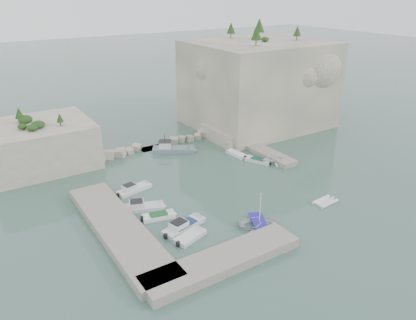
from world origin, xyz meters
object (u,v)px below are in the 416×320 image
motorboat_d (184,228)px  tender_east_c (237,156)px  tender_east_a (272,163)px  tender_east_b (258,162)px  rowboat (259,226)px  work_boat (174,152)px  motorboat_a (134,191)px  motorboat_b (143,209)px  tender_east_d (236,148)px  motorboat_c (159,218)px  motorboat_e (190,238)px  inflatable_dinghy (325,203)px

motorboat_d → tender_east_c: size_ratio=1.41×
motorboat_d → tender_east_a: (21.93, 9.07, 0.00)m
tender_east_b → tender_east_c: same height
tender_east_b → motorboat_d: bearing=92.2°
rowboat → work_boat: 27.03m
motorboat_a → tender_east_a: (23.20, -3.19, 0.00)m
tender_east_b → tender_east_c: 4.35m
motorboat_d → tender_east_c: motorboat_d is taller
motorboat_b → tender_east_d: tender_east_d is taller
motorboat_c → work_boat: bearing=69.5°
motorboat_a → motorboat_e: bearing=-99.5°
motorboat_c → inflatable_dinghy: bearing=-10.1°
motorboat_c → motorboat_e: same height
tender_east_a → motorboat_a: bearing=101.8°
motorboat_c → rowboat: size_ratio=0.88×
motorboat_d → work_boat: size_ratio=0.80×
tender_east_c → tender_east_b: bearing=-167.3°
motorboat_c → rowboat: bearing=-28.3°
motorboat_b → tender_east_a: tender_east_a is taller
motorboat_e → tender_east_b: 24.61m
motorboat_c → tender_east_a: 24.09m
tender_east_c → work_boat: work_boat is taller
motorboat_a → work_boat: (11.81, 10.15, 0.00)m
tender_east_a → inflatable_dinghy: bearing=-171.8°
inflatable_dinghy → motorboat_e: bearing=168.5°
motorboat_a → motorboat_c: bearing=-104.6°
motorboat_e → tender_east_a: bearing=8.7°
motorboat_a → tender_east_c: size_ratio=1.26×
motorboat_e → tender_east_d: bearing=25.2°
motorboat_e → tender_east_a: size_ratio=1.16×
motorboat_a → inflatable_dinghy: (20.40, -17.13, 0.00)m
motorboat_d → tender_east_c: (18.95, 14.99, 0.00)m
motorboat_b → motorboat_c: size_ratio=1.33×
motorboat_d → motorboat_e: motorboat_d is taller
motorboat_a → motorboat_e: motorboat_a is taller
motorboat_e → inflatable_dinghy: size_ratio=1.19×
motorboat_b → inflatable_dinghy: size_ratio=1.62×
motorboat_a → motorboat_b: (-1.04, -5.43, 0.00)m
motorboat_b → tender_east_b: 22.97m
motorboat_d → tender_east_a: size_ratio=1.69×
motorboat_d → motorboat_e: size_ratio=1.46×
inflatable_dinghy → motorboat_d: bearing=161.7°
motorboat_e → tender_east_c: (19.45, 17.29, 0.00)m
work_boat → tender_east_d: bearing=7.8°
tender_east_b → tender_east_d: 7.17m
motorboat_a → motorboat_e: size_ratio=1.30×
tender_east_b → work_boat: size_ratio=0.58×
inflatable_dinghy → tender_east_d: (1.85, 22.87, 0.00)m
tender_east_b → motorboat_a: bearing=60.3°
motorboat_b → tender_east_d: size_ratio=1.33×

